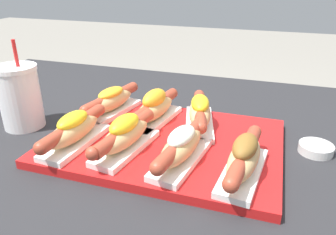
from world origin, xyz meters
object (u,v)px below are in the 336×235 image
(hot_dog_1, at_px, (123,134))
(drink_cup, at_px, (20,97))
(hot_dog_3, at_px, (244,158))
(hot_dog_2, at_px, (181,146))
(hot_dog_4, at_px, (111,101))
(hot_dog_5, at_px, (155,108))
(hot_dog_0, at_px, (74,130))
(sauce_bowl, at_px, (316,148))
(serving_tray, at_px, (165,142))
(hot_dog_6, at_px, (200,112))

(hot_dog_1, xyz_separation_m, drink_cup, (-0.29, 0.06, 0.02))
(hot_dog_1, distance_m, hot_dog_3, 0.23)
(hot_dog_2, bearing_deg, hot_dog_4, 143.92)
(hot_dog_5, bearing_deg, hot_dog_0, -126.89)
(hot_dog_4, bearing_deg, sauce_bowl, -1.83)
(hot_dog_2, xyz_separation_m, hot_dog_5, (-0.11, 0.15, 0.00))
(serving_tray, xyz_separation_m, sauce_bowl, (0.31, 0.07, 0.00))
(hot_dog_3, relative_size, hot_dog_6, 1.02)
(hot_dog_6, bearing_deg, hot_dog_0, -143.27)
(hot_dog_0, height_order, hot_dog_5, hot_dog_5)
(serving_tray, xyz_separation_m, hot_dog_4, (-0.17, 0.09, 0.04))
(serving_tray, height_order, hot_dog_4, hot_dog_4)
(hot_dog_2, distance_m, hot_dog_4, 0.28)
(hot_dog_0, bearing_deg, hot_dog_5, 53.11)
(hot_dog_6, height_order, sauce_bowl, hot_dog_6)
(hot_dog_3, xyz_separation_m, drink_cup, (-0.53, 0.07, 0.02))
(hot_dog_2, height_order, drink_cup, drink_cup)
(hot_dog_3, distance_m, hot_dog_5, 0.27)
(serving_tray, xyz_separation_m, hot_dog_6, (0.06, 0.08, 0.04))
(hot_dog_1, relative_size, drink_cup, 1.01)
(hot_dog_5, relative_size, hot_dog_6, 1.02)
(hot_dog_1, bearing_deg, hot_dog_2, -3.86)
(hot_dog_3, height_order, hot_dog_6, hot_dog_3)
(serving_tray, relative_size, hot_dog_0, 2.26)
(drink_cup, bearing_deg, hot_dog_6, 12.97)
(hot_dog_0, bearing_deg, hot_dog_2, 0.98)
(hot_dog_1, distance_m, sauce_bowl, 0.40)
(serving_tray, relative_size, hot_dog_1, 2.28)
(sauce_bowl, bearing_deg, hot_dog_1, -158.84)
(serving_tray, height_order, hot_dog_3, hot_dog_3)
(hot_dog_4, bearing_deg, hot_dog_2, -36.08)
(hot_dog_5, bearing_deg, hot_dog_2, -54.33)
(hot_dog_5, xyz_separation_m, hot_dog_6, (0.11, 0.01, -0.00))
(hot_dog_2, height_order, hot_dog_3, hot_dog_3)
(hot_dog_3, bearing_deg, hot_dog_2, 176.64)
(serving_tray, distance_m, hot_dog_1, 0.10)
(hot_dog_2, height_order, hot_dog_4, hot_dog_2)
(drink_cup, bearing_deg, hot_dog_3, -7.97)
(serving_tray, distance_m, hot_dog_4, 0.19)
(hot_dog_0, bearing_deg, serving_tray, 26.89)
(serving_tray, height_order, drink_cup, drink_cup)
(hot_dog_5, relative_size, drink_cup, 1.01)
(hot_dog_1, distance_m, hot_dog_6, 0.19)
(hot_dog_3, bearing_deg, serving_tray, 153.25)
(hot_dog_5, xyz_separation_m, drink_cup, (-0.30, -0.08, 0.02))
(hot_dog_2, xyz_separation_m, hot_dog_4, (-0.23, 0.17, -0.00))
(hot_dog_6, distance_m, drink_cup, 0.42)
(serving_tray, distance_m, sauce_bowl, 0.31)
(hot_dog_4, bearing_deg, hot_dog_1, -55.88)
(hot_dog_0, height_order, hot_dog_1, hot_dog_1)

